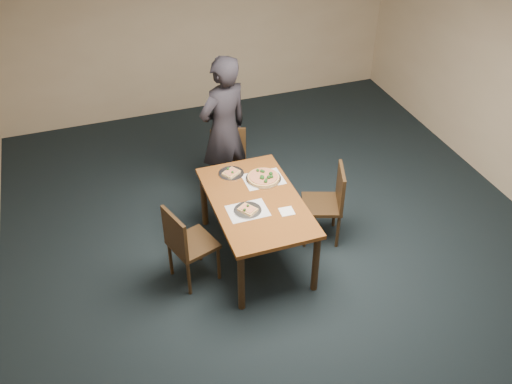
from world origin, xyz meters
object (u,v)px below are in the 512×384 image
object	(u,v)px
pizza_pan	(264,177)
diner	(224,130)
chair_far	(229,162)
slice_plate_near	(248,210)
dining_table	(256,207)
chair_right	(329,200)
chair_left	(186,242)
slice_plate_far	(231,173)

from	to	relation	value
pizza_pan	diner	bearing A→B (deg)	101.87
chair_far	pizza_pan	xyz separation A→B (m)	(0.16, -0.77, 0.26)
pizza_pan	slice_plate_near	size ratio (longest dim) A/B	1.36
dining_table	pizza_pan	distance (m)	0.39
dining_table	pizza_pan	size ratio (longest dim) A/B	3.93
dining_table	chair_right	xyz separation A→B (m)	(0.86, 0.02, -0.14)
chair_left	slice_plate_near	bearing A→B (deg)	-108.88
dining_table	chair_far	distance (m)	1.10
dining_table	slice_plate_near	size ratio (longest dim) A/B	5.36
slice_plate_near	diner	bearing A→B (deg)	83.34
dining_table	slice_plate_near	xyz separation A→B (m)	(-0.14, -0.14, 0.11)
chair_left	pizza_pan	size ratio (longest dim) A/B	2.38
chair_far	diner	world-z (taller)	diner
chair_left	chair_right	xyz separation A→B (m)	(1.64, 0.16, 0.00)
diner	slice_plate_far	distance (m)	0.68
dining_table	chair_left	size ratio (longest dim) A/B	1.65
chair_far	slice_plate_near	bearing A→B (deg)	-85.51
chair_far	chair_left	xyz separation A→B (m)	(-0.83, -1.23, 0.00)
dining_table	slice_plate_far	size ratio (longest dim) A/B	5.36
pizza_pan	slice_plate_far	bearing A→B (deg)	144.52
dining_table	diner	distance (m)	1.21
diner	slice_plate_far	xyz separation A→B (m)	(-0.12, -0.65, -0.16)
chair_far	slice_plate_near	distance (m)	1.27
slice_plate_near	slice_plate_far	distance (m)	0.68
dining_table	slice_plate_near	world-z (taller)	slice_plate_near
chair_left	diner	size ratio (longest dim) A/B	0.50
chair_left	slice_plate_far	world-z (taller)	chair_left
chair_right	pizza_pan	xyz separation A→B (m)	(-0.66, 0.29, 0.26)
pizza_pan	slice_plate_far	size ratio (longest dim) A/B	1.36
chair_right	slice_plate_far	world-z (taller)	chair_right
chair_left	slice_plate_near	distance (m)	0.70
chair_left	slice_plate_near	world-z (taller)	chair_left
chair_far	slice_plate_near	xyz separation A→B (m)	(-0.18, -1.24, 0.25)
chair_right	pizza_pan	distance (m)	0.77
dining_table	chair_right	bearing A→B (deg)	1.54
dining_table	slice_plate_far	bearing A→B (deg)	100.95
chair_left	diner	world-z (taller)	diner
chair_right	chair_far	bearing A→B (deg)	-123.07
slice_plate_far	diner	bearing A→B (deg)	79.68
pizza_pan	chair_right	bearing A→B (deg)	-24.03
diner	slice_plate_near	bearing A→B (deg)	61.46
diner	slice_plate_near	distance (m)	1.34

